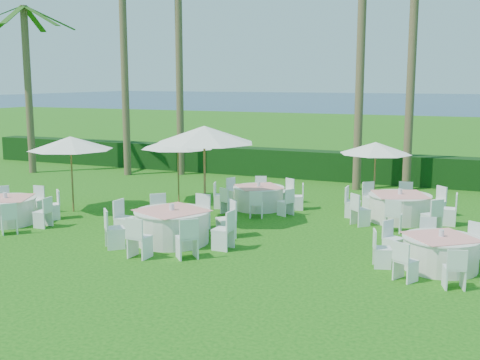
% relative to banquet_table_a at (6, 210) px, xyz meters
% --- Properties ---
extents(ground, '(120.00, 120.00, 0.00)m').
position_rel_banquet_table_a_xyz_m(ground, '(6.18, -0.53, -0.41)').
color(ground, '#11530E').
rests_on(ground, ground).
extents(hedge, '(34.00, 1.00, 1.20)m').
position_rel_banquet_table_a_xyz_m(hedge, '(6.18, 11.47, 0.19)').
color(hedge, black).
rests_on(hedge, ground).
extents(ocean, '(260.00, 260.00, 0.00)m').
position_rel_banquet_table_a_xyz_m(ocean, '(6.18, 101.47, -0.41)').
color(ocean, '#061B41').
rests_on(ocean, ground).
extents(banquet_table_a, '(3.08, 3.08, 0.93)m').
position_rel_banquet_table_a_xyz_m(banquet_table_a, '(0.00, 0.00, 0.00)').
color(banquet_table_a, silver).
rests_on(banquet_table_a, ground).
extents(banquet_table_b, '(3.46, 3.46, 1.04)m').
position_rel_banquet_table_a_xyz_m(banquet_table_b, '(5.59, 0.08, 0.05)').
color(banquet_table_b, silver).
rests_on(banquet_table_b, ground).
extents(banquet_table_c, '(2.96, 2.96, 0.91)m').
position_rel_banquet_table_a_xyz_m(banquet_table_c, '(12.26, 0.48, -0.01)').
color(banquet_table_c, silver).
rests_on(banquet_table_c, ground).
extents(banquet_table_e, '(2.93, 2.93, 0.91)m').
position_rel_banquet_table_a_xyz_m(banquet_table_e, '(6.17, 4.84, -0.01)').
color(banquet_table_e, silver).
rests_on(banquet_table_e, ground).
extents(banquet_table_f, '(3.27, 3.27, 0.99)m').
position_rel_banquet_table_a_xyz_m(banquet_table_f, '(10.72, 4.89, 0.03)').
color(banquet_table_f, silver).
rests_on(banquet_table_f, ground).
extents(umbrella_a, '(2.68, 2.68, 2.44)m').
position_rel_banquet_table_a_xyz_m(umbrella_a, '(0.80, 2.09, 1.82)').
color(umbrella_a, brown).
rests_on(umbrella_a, ground).
extents(umbrella_b, '(2.99, 2.99, 2.91)m').
position_rel_banquet_table_a_xyz_m(umbrella_b, '(5.46, 2.28, 2.24)').
color(umbrella_b, brown).
rests_on(umbrella_b, ground).
extents(umbrella_c, '(2.56, 2.56, 2.30)m').
position_rel_banquet_table_a_xyz_m(umbrella_c, '(3.22, 4.74, 1.69)').
color(umbrella_c, brown).
rests_on(umbrella_c, ground).
extents(umbrella_d, '(2.36, 2.36, 2.21)m').
position_rel_banquet_table_a_xyz_m(umbrella_d, '(9.67, 6.38, 1.61)').
color(umbrella_d, brown).
rests_on(umbrella_d, ground).
extents(palm_a, '(4.40, 4.00, 11.54)m').
position_rel_banquet_table_a_xyz_m(palm_a, '(-1.84, 9.22, 5.85)').
color(palm_a, brown).
rests_on(palm_a, ground).
extents(palm_b, '(4.27, 4.36, 10.03)m').
position_rel_banquet_table_a_xyz_m(palm_b, '(0.31, 10.26, 5.08)').
color(palm_b, brown).
rests_on(palm_b, ground).
extents(palm_c, '(4.31, 4.33, 11.33)m').
position_rel_banquet_table_a_xyz_m(palm_c, '(8.40, 9.62, 5.74)').
color(palm_c, brown).
rests_on(palm_c, ground).
extents(palm_d, '(4.28, 4.35, 8.61)m').
position_rel_banquet_table_a_xyz_m(palm_d, '(10.18, 10.30, 4.35)').
color(palm_d, brown).
rests_on(palm_d, ground).
extents(palm_f, '(4.37, 4.24, 7.45)m').
position_rel_banquet_table_a_xyz_m(palm_f, '(-6.23, 8.08, 3.75)').
color(palm_f, brown).
rests_on(palm_f, ground).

